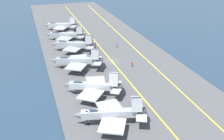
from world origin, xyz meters
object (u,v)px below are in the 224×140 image
at_px(parked_jet_second, 111,114).
at_px(parked_jet_seventh, 61,25).
at_px(parked_jet_fourth, 78,61).
at_px(crew_blue_vest, 117,45).
at_px(parked_jet_third, 94,86).
at_px(crew_red_vest, 132,64).
at_px(parked_jet_sixth, 66,35).
at_px(parked_jet_fifth, 74,45).

height_order(parked_jet_second, parked_jet_seventh, parked_jet_second).
distance_m(parked_jet_fourth, crew_blue_vest, 23.49).
distance_m(parked_jet_third, parked_jet_fourth, 18.02).
bearing_deg(crew_red_vest, parked_jet_second, 150.65).
relative_size(parked_jet_third, parked_jet_sixth, 0.94).
relative_size(parked_jet_sixth, parked_jet_seventh, 1.07).
distance_m(parked_jet_second, parked_jet_seventh, 77.76).
bearing_deg(crew_red_vest, parked_jet_fourth, 77.82).
xyz_separation_m(parked_jet_second, parked_jet_third, (13.70, 0.37, -0.07)).
xyz_separation_m(parked_jet_second, parked_jet_fourth, (31.72, 0.92, 0.07)).
distance_m(parked_jet_second, crew_red_vest, 32.29).
relative_size(parked_jet_sixth, crew_red_vest, 9.91).
bearing_deg(parked_jet_fifth, parked_jet_second, 179.04).
xyz_separation_m(parked_jet_second, parked_jet_sixth, (61.86, -0.36, -0.42)).
relative_size(parked_jet_second, crew_blue_vest, 9.53).
xyz_separation_m(parked_jet_third, parked_jet_seventh, (64.06, -1.00, -0.28)).
xyz_separation_m(parked_jet_sixth, crew_red_vest, (-33.76, -15.44, -1.26)).
relative_size(parked_jet_third, parked_jet_fourth, 0.94).
bearing_deg(parked_jet_third, parked_jet_second, -178.45).
distance_m(parked_jet_sixth, crew_red_vest, 37.14).
bearing_deg(parked_jet_fourth, parked_jet_third, -178.24).
relative_size(parked_jet_fourth, parked_jet_fifth, 0.99).
xyz_separation_m(crew_red_vest, crew_blue_vest, (18.69, -1.20, 0.00)).
xyz_separation_m(parked_jet_fourth, parked_jet_seventh, (46.04, -1.56, -0.42)).
bearing_deg(parked_jet_seventh, crew_red_vest, -163.01).
height_order(parked_jet_fourth, parked_jet_seventh, parked_jet_fourth).
bearing_deg(parked_jet_second, parked_jet_fifth, -0.96).
xyz_separation_m(parked_jet_fourth, crew_blue_vest, (15.08, -17.92, -1.76)).
bearing_deg(parked_jet_second, parked_jet_third, 1.55).
height_order(parked_jet_third, crew_blue_vest, parked_jet_third).
relative_size(parked_jet_second, parked_jet_third, 1.03).
height_order(parked_jet_sixth, crew_red_vest, parked_jet_sixth).
bearing_deg(parked_jet_second, parked_jet_fourth, 1.67).
distance_m(parked_jet_seventh, crew_red_vest, 51.94).
height_order(parked_jet_fifth, crew_blue_vest, parked_jet_fifth).
height_order(crew_red_vest, crew_blue_vest, crew_blue_vest).
distance_m(parked_jet_seventh, crew_blue_vest, 35.04).
relative_size(parked_jet_fifth, parked_jet_sixth, 1.00).
distance_m(parked_jet_fifth, crew_red_vest, 24.72).
xyz_separation_m(parked_jet_fifth, parked_jet_sixth, (14.18, 0.44, -0.35)).
relative_size(parked_jet_third, parked_jet_fifth, 0.93).
bearing_deg(parked_jet_seventh, parked_jet_third, 179.10).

